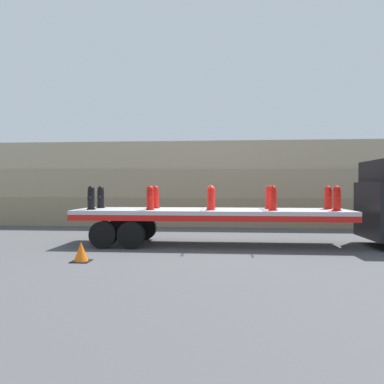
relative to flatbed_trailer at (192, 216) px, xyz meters
name	(u,v)px	position (x,y,z in m)	size (l,w,h in m)	color
ground_plane	(211,245)	(0.72, 0.00, -1.05)	(120.00, 120.00, 0.00)	#474749
rock_cliff	(215,184)	(0.72, 7.48, 1.24)	(60.00, 3.30, 4.57)	gray
flatbed_trailer	(192,216)	(0.00, 0.00, 0.00)	(9.82, 2.51, 1.30)	#B2B2B7
fire_hydrant_black_near_0	(91,198)	(-3.60, -0.53, 0.67)	(0.32, 0.51, 0.86)	black
fire_hydrant_black_far_0	(101,197)	(-3.60, 0.53, 0.67)	(0.32, 0.51, 0.86)	black
fire_hydrant_red_near_1	(150,198)	(-1.44, -0.53, 0.67)	(0.32, 0.51, 0.86)	red
fire_hydrant_red_far_1	(155,197)	(-1.44, 0.53, 0.67)	(0.32, 0.51, 0.86)	red
fire_hydrant_red_near_2	(211,198)	(0.72, -0.53, 0.67)	(0.32, 0.51, 0.86)	red
fire_hydrant_red_far_2	(212,197)	(0.72, 0.53, 0.67)	(0.32, 0.51, 0.86)	red
fire_hydrant_red_near_3	(273,198)	(2.87, -0.53, 0.67)	(0.32, 0.51, 0.86)	red
fire_hydrant_red_far_3	(269,198)	(2.87, 0.53, 0.67)	(0.32, 0.51, 0.86)	red
fire_hydrant_red_near_4	(337,199)	(5.03, -0.53, 0.67)	(0.32, 0.51, 0.86)	red
fire_hydrant_red_far_4	(328,198)	(5.03, 0.53, 0.67)	(0.32, 0.51, 0.86)	red
cargo_strap_rear	(211,186)	(0.72, 0.00, 1.12)	(0.05, 2.60, 0.01)	yellow
cargo_strap_middle	(271,186)	(2.87, 0.00, 1.12)	(0.05, 2.60, 0.01)	yellow
traffic_cone	(81,252)	(-2.85, -3.41, -0.77)	(0.52, 0.52, 0.56)	black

